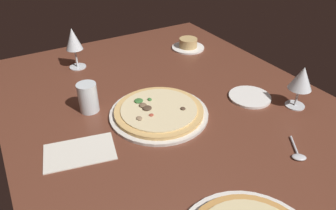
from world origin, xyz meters
The scene contains 9 objects.
dining_table centered at (0.00, 0.00, 2.00)cm, with size 150.00×110.00×4.00cm, color brown.
pizza_main centered at (-0.67, -6.75, 5.21)cm, with size 33.29×33.29×3.33cm.
ramekin_on_saucer centered at (-42.97, 32.89, 5.96)cm, with size 15.75×15.75×5.05cm.
wine_glass_far centered at (18.78, 37.33, 14.57)cm, with size 7.93×7.93×15.18cm.
wine_glass_near centered at (-49.88, -19.82, 16.21)cm, with size 7.08×7.08×17.48cm.
water_glass centered at (-15.06, -26.00, 8.66)cm, with size 6.62×6.62×10.28cm.
side_plate centered at (6.77, 27.23, 4.45)cm, with size 15.26×15.26×0.90cm, color white.
paper_menu centered at (4.34, -35.56, 4.15)cm, with size 12.51×19.94×0.30cm, color silver.
spoon centered at (36.88, 17.64, 4.46)cm, with size 10.11×8.04×1.00cm.
Camera 1 is at (75.54, -47.66, 64.77)cm, focal length 33.36 mm.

